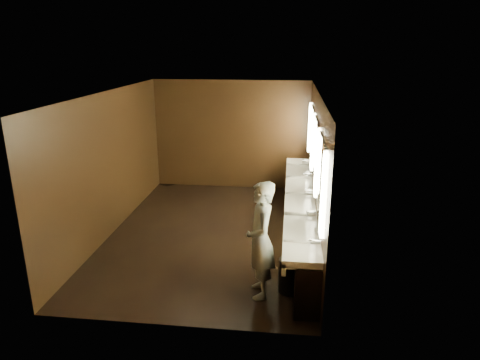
% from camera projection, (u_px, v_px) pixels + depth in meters
% --- Properties ---
extents(floor, '(6.00, 6.00, 0.00)m').
position_uv_depth(floor, '(212.00, 233.00, 8.65)').
color(floor, black).
rests_on(floor, ground).
extents(ceiling, '(4.00, 6.00, 0.02)m').
position_uv_depth(ceiling, '(209.00, 93.00, 7.80)').
color(ceiling, '#2D2D2B').
rests_on(ceiling, wall_back).
extents(wall_back, '(4.00, 0.02, 2.80)m').
position_uv_depth(wall_back, '(231.00, 135.00, 11.06)').
color(wall_back, black).
rests_on(wall_back, floor).
extents(wall_front, '(4.00, 0.02, 2.80)m').
position_uv_depth(wall_front, '(167.00, 231.00, 5.39)').
color(wall_front, black).
rests_on(wall_front, floor).
extents(wall_left, '(0.02, 6.00, 2.80)m').
position_uv_depth(wall_left, '(111.00, 163.00, 8.45)').
color(wall_left, black).
rests_on(wall_left, floor).
extents(wall_right, '(0.02, 6.00, 2.80)m').
position_uv_depth(wall_right, '(315.00, 170.00, 8.00)').
color(wall_right, black).
rests_on(wall_right, floor).
extents(sink_counter, '(0.55, 5.40, 1.01)m').
position_uv_depth(sink_counter, '(302.00, 214.00, 8.30)').
color(sink_counter, black).
rests_on(sink_counter, floor).
extents(mirror_band, '(0.06, 5.03, 1.15)m').
position_uv_depth(mirror_band, '(315.00, 152.00, 7.90)').
color(mirror_band, '#FCF7C1').
rests_on(mirror_band, wall_right).
extents(person, '(0.55, 0.73, 1.80)m').
position_uv_depth(person, '(261.00, 240.00, 6.29)').
color(person, '#8AA8CE').
rests_on(person, floor).
extents(trash_bin, '(0.45, 0.45, 0.54)m').
position_uv_depth(trash_bin, '(290.00, 275.00, 6.55)').
color(trash_bin, black).
rests_on(trash_bin, floor).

